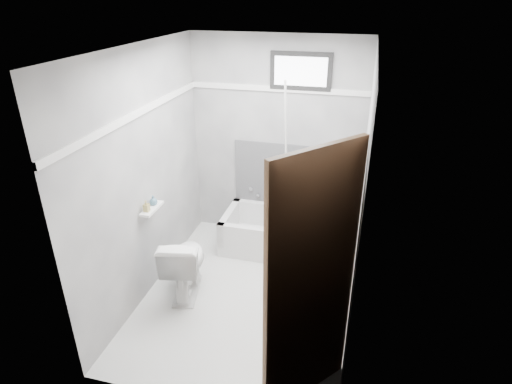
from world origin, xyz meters
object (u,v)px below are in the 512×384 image
(toilet, at_px, (185,264))
(soap_bottle_b, at_px, (153,200))
(bathtub, at_px, (287,234))
(door, at_px, (346,323))
(soap_bottle_a, at_px, (146,206))
(office_chair, at_px, (326,208))

(toilet, relative_size, soap_bottle_b, 6.80)
(bathtub, xyz_separation_m, soap_bottle_b, (-1.17, -0.93, 0.75))
(soap_bottle_b, bearing_deg, toilet, -16.28)
(toilet, height_order, door, door)
(bathtub, bearing_deg, soap_bottle_b, -141.64)
(bathtub, height_order, soap_bottle_a, soap_bottle_a)
(bathtub, relative_size, toilet, 2.19)
(soap_bottle_a, bearing_deg, office_chair, 35.09)
(toilet, height_order, soap_bottle_a, soap_bottle_a)
(door, height_order, soap_bottle_b, door)
(bathtub, height_order, toilet, toilet)
(door, relative_size, soap_bottle_a, 17.53)
(office_chair, distance_m, toilet, 1.68)
(office_chair, height_order, door, door)
(soap_bottle_b, bearing_deg, door, -33.77)
(toilet, bearing_deg, door, 131.66)
(toilet, xyz_separation_m, soap_bottle_b, (-0.32, 0.09, 0.62))
(bathtub, bearing_deg, soap_bottle_a, -137.66)
(office_chair, distance_m, soap_bottle_a, 1.98)
(door, xyz_separation_m, soap_bottle_b, (-1.92, 1.28, -0.04))
(office_chair, distance_m, door, 2.32)
(toilet, bearing_deg, soap_bottle_b, -27.96)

